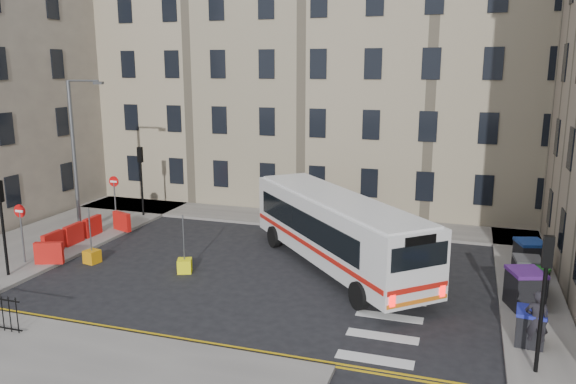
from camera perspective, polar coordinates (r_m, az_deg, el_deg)
The scene contains 21 objects.
ground at distance 24.31m, azimuth 1.71°, elevation -8.66°, with size 120.00×120.00×0.00m, color black.
pavement_north at distance 33.91m, azimuth -3.94°, elevation -2.40°, with size 36.00×3.20×0.15m, color slate.
pavement_east at distance 27.33m, azimuth 22.81°, elevation -7.07°, with size 2.40×26.00×0.15m, color slate.
pavement_west at distance 31.74m, azimuth -22.84°, elevation -4.42°, with size 6.00×22.00×0.15m, color slate.
terrace_north at distance 39.59m, azimuth -1.69°, elevation 12.26°, with size 38.30×10.80×17.20m.
traffic_light_east at distance 17.45m, azimuth 24.62°, elevation -8.44°, with size 0.28×0.22×4.10m.
traffic_light_nw at distance 34.21m, azimuth -14.71°, elevation 2.14°, with size 0.28×0.22×4.10m.
traffic_light_sw at distance 26.20m, azimuth -27.10°, elevation -1.92°, with size 0.28×0.22×4.10m.
streetlamp at distance 30.96m, azimuth -20.90°, elevation 3.44°, with size 0.50×0.22×8.14m.
no_entry_north at distance 33.01m, azimuth -17.23°, elevation 0.22°, with size 0.60×0.08×3.00m.
no_entry_south at distance 27.76m, azimuth -25.51°, elevation -2.70°, with size 0.60×0.08×3.00m.
roadworks_barriers at distance 29.87m, azimuth -20.40°, elevation -4.09°, with size 1.66×6.26×1.00m.
bus at distance 24.85m, azimuth 4.93°, elevation -3.70°, with size 9.89×10.54×3.21m.
wheelie_bin_a at distance 19.90m, azimuth 23.39°, elevation -12.44°, with size 0.98×1.10×1.13m.
wheelie_bin_b at distance 22.55m, azimuth 22.92°, elevation -9.03°, with size 1.50×1.60×1.44m.
wheelie_bin_c at distance 23.41m, azimuth 23.59°, elevation -8.59°, with size 1.29×1.38×1.22m.
wheelie_bin_d at distance 24.38m, azimuth 23.09°, elevation -7.62°, with size 1.12×1.26×1.29m.
wheelie_bin_e at distance 26.47m, azimuth 23.30°, elevation -5.99°, with size 1.39×1.50×1.37m.
pedestrian at distance 19.36m, azimuth 23.92°, elevation -11.87°, with size 0.71×0.47×1.96m, color black.
bollard_yellow at distance 25.18m, azimuth -10.45°, elevation -7.38°, with size 0.60×0.60×0.60m, color #F0EC0D.
bollard_chevron at distance 27.44m, azimuth -19.28°, elevation -6.21°, with size 0.60×0.60×0.60m, color orange.
Camera 1 is at (6.33, -21.77, 8.76)m, focal length 35.00 mm.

